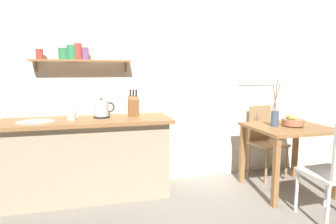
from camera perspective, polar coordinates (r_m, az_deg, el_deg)
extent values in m
plane|color=gray|center=(3.30, 2.87, -17.11)|extent=(14.00, 14.00, 0.00)
cube|color=silver|center=(3.67, 3.04, 7.24)|extent=(6.80, 0.10, 2.70)
cube|color=white|center=(4.07, 18.13, 10.46)|extent=(0.61, 0.01, 0.74)
cube|color=silver|center=(4.07, 18.10, 10.46)|extent=(0.55, 0.01, 0.68)
cube|color=tan|center=(3.32, -15.75, -9.32)|extent=(1.74, 0.52, 0.86)
cube|color=#9E6B3D|center=(3.20, -16.07, -1.74)|extent=(1.83, 0.63, 0.04)
cylinder|color=#B7BABF|center=(3.24, -25.25, -1.82)|extent=(0.38, 0.38, 0.01)
cube|color=#9E6B3D|center=(3.35, -16.97, 9.87)|extent=(1.09, 0.18, 0.02)
cube|color=#99754C|center=(3.48, -25.09, 8.38)|extent=(0.02, 0.06, 0.12)
cube|color=#99754C|center=(3.44, -8.52, 9.07)|extent=(0.02, 0.06, 0.12)
cylinder|color=#BC4238|center=(3.40, -24.53, 10.57)|extent=(0.08, 0.08, 0.11)
cylinder|color=silver|center=(3.40, -24.59, 11.56)|extent=(0.08, 0.08, 0.01)
cylinder|color=#388E56|center=(3.36, -20.37, 10.95)|extent=(0.11, 0.11, 0.12)
cylinder|color=silver|center=(3.37, -20.42, 12.08)|extent=(0.11, 0.11, 0.01)
cylinder|color=#388E56|center=(3.36, -18.90, 11.30)|extent=(0.11, 0.11, 0.16)
cylinder|color=silver|center=(3.36, -18.96, 12.72)|extent=(0.11, 0.11, 0.01)
cylinder|color=#BC4238|center=(3.35, -17.75, 11.53)|extent=(0.09, 0.09, 0.18)
cylinder|color=silver|center=(3.36, -17.83, 13.12)|extent=(0.09, 0.09, 0.01)
cylinder|color=#7F5689|center=(3.35, -16.37, 11.22)|extent=(0.08, 0.08, 0.13)
cylinder|color=silver|center=(3.35, -16.42, 12.43)|extent=(0.08, 0.08, 0.01)
cube|color=#9E6B3D|center=(3.57, 23.22, -2.93)|extent=(0.88, 0.79, 0.03)
cube|color=#9E6B3D|center=(3.18, 20.96, -11.42)|extent=(0.06, 0.06, 0.75)
cube|color=#9E6B3D|center=(3.74, 14.80, -8.21)|extent=(0.06, 0.06, 0.75)
cube|color=#9E6B3D|center=(4.16, 24.32, -6.98)|extent=(0.06, 0.06, 0.75)
cube|color=white|center=(3.14, 29.77, -10.77)|extent=(0.45, 0.46, 0.03)
cylinder|color=white|center=(3.47, 29.39, -13.04)|extent=(0.03, 0.03, 0.44)
cylinder|color=white|center=(3.22, 24.57, -14.34)|extent=(0.03, 0.03, 0.44)
cylinder|color=white|center=(2.97, 29.56, -16.61)|extent=(0.03, 0.03, 0.44)
cube|color=tan|center=(3.98, 19.59, -6.10)|extent=(0.45, 0.45, 0.03)
cube|color=tan|center=(4.06, 18.02, -2.11)|extent=(0.35, 0.08, 0.48)
cylinder|color=tan|center=(3.82, 19.23, -10.40)|extent=(0.03, 0.03, 0.45)
cylinder|color=tan|center=(4.04, 22.80, -9.54)|extent=(0.03, 0.03, 0.45)
cylinder|color=tan|center=(4.05, 16.05, -9.16)|extent=(0.03, 0.03, 0.45)
cylinder|color=tan|center=(4.27, 19.59, -8.44)|extent=(0.03, 0.03, 0.45)
cylinder|color=#BC704C|center=(3.61, 23.88, -2.51)|extent=(0.11, 0.11, 0.01)
cylinder|color=#BC704C|center=(3.60, 23.92, -1.88)|extent=(0.25, 0.25, 0.07)
ellipsoid|color=yellow|center=(3.57, 23.58, -1.05)|extent=(0.09, 0.15, 0.04)
sphere|color=#8EA84C|center=(3.55, 23.49, -1.02)|extent=(0.07, 0.07, 0.07)
cylinder|color=#475675|center=(3.50, 20.76, -1.27)|extent=(0.09, 0.09, 0.18)
cylinder|color=brown|center=(3.47, 20.77, 2.64)|extent=(0.06, 0.01, 0.30)
cylinder|color=brown|center=(3.47, 20.98, 3.22)|extent=(0.02, 0.03, 0.37)
cylinder|color=brown|center=(3.48, 21.06, 2.84)|extent=(0.08, 0.03, 0.32)
cylinder|color=black|center=(3.25, -13.24, -0.94)|extent=(0.18, 0.18, 0.02)
cylinder|color=silver|center=(3.24, -13.30, 0.75)|extent=(0.16, 0.16, 0.18)
sphere|color=black|center=(3.23, -13.35, 2.50)|extent=(0.02, 0.02, 0.02)
cone|color=silver|center=(3.24, -15.02, 1.30)|extent=(0.04, 0.04, 0.04)
torus|color=black|center=(3.24, -11.74, 0.95)|extent=(0.11, 0.02, 0.11)
cube|color=#9E6B3D|center=(3.25, -7.02, 1.17)|extent=(0.12, 0.17, 0.24)
cylinder|color=black|center=(3.22, -7.63, 3.85)|extent=(0.02, 0.04, 0.08)
cylinder|color=black|center=(3.22, -7.04, 3.87)|extent=(0.02, 0.04, 0.08)
cylinder|color=black|center=(3.23, -6.45, 3.89)|extent=(0.02, 0.04, 0.08)
cylinder|color=white|center=(3.17, -18.93, -0.60)|extent=(0.08, 0.08, 0.11)
torus|color=white|center=(3.16, -18.05, -0.53)|extent=(0.07, 0.01, 0.07)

